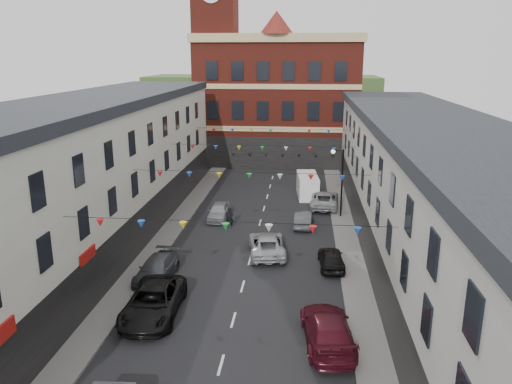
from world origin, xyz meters
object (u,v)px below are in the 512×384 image
(pedestrian, at_px, (230,218))
(car_right_c, at_px, (328,329))
(car_right_e, at_px, (303,219))
(car_right_f, at_px, (324,199))
(car_left_d, at_px, (157,269))
(car_left_c, at_px, (153,302))
(car_left_e, at_px, (219,211))
(street_lamp, at_px, (339,174))
(moving_car, at_px, (267,244))
(car_right_d, at_px, (331,258))
(white_van, at_px, (308,185))

(pedestrian, bearing_deg, car_right_c, -82.50)
(car_right_e, xyz_separation_m, car_right_f, (1.90, 5.50, 0.10))
(car_left_d, xyz_separation_m, car_right_e, (9.10, 10.90, -0.03))
(car_left_c, xyz_separation_m, car_right_c, (9.20, -1.86, -0.01))
(car_right_c, bearing_deg, pedestrian, -72.34)
(car_left_c, relative_size, car_left_e, 1.44)
(street_lamp, relative_size, car_right_c, 1.08)
(car_left_e, relative_size, moving_car, 0.78)
(street_lamp, relative_size, car_left_c, 1.02)
(street_lamp, xyz_separation_m, car_right_d, (-1.05, -10.69, -3.24))
(car_left_e, relative_size, car_right_d, 1.04)
(white_van, bearing_deg, moving_car, -105.25)
(car_right_f, height_order, white_van, white_van)
(street_lamp, relative_size, car_right_e, 1.53)
(car_right_f, bearing_deg, car_right_e, 74.74)
(street_lamp, xyz_separation_m, car_left_d, (-12.05, -13.42, -3.23))
(car_right_c, relative_size, white_van, 1.13)
(car_right_e, distance_m, white_van, 9.14)
(car_right_c, xyz_separation_m, car_right_f, (0.63, 22.77, -0.06))
(car_left_c, xyz_separation_m, pedestrian, (2.00, 14.47, 0.00))
(car_right_f, relative_size, moving_car, 1.03)
(car_right_f, xyz_separation_m, white_van, (-1.54, 3.63, 0.34))
(street_lamp, height_order, car_left_e, street_lamp)
(street_lamp, relative_size, car_left_d, 1.28)
(street_lamp, bearing_deg, car_left_e, -172.39)
(car_left_c, xyz_separation_m, white_van, (8.29, 24.54, 0.27))
(moving_car, xyz_separation_m, white_van, (2.88, 15.35, 0.35))
(moving_car, bearing_deg, street_lamp, -129.84)
(white_van, relative_size, pedestrian, 3.00)
(white_van, distance_m, pedestrian, 11.88)
(car_right_e, relative_size, white_van, 0.80)
(car_right_d, relative_size, car_right_f, 0.73)
(white_van, bearing_deg, car_right_c, -92.66)
(car_left_c, distance_m, pedestrian, 14.60)
(street_lamp, bearing_deg, pedestrian, -158.69)
(car_left_c, bearing_deg, car_right_f, 62.61)
(street_lamp, bearing_deg, car_right_e, -139.51)
(car_right_d, height_order, car_right_f, car_right_f)
(car_left_d, distance_m, car_right_e, 14.20)
(car_left_c, bearing_deg, car_right_c, -13.64)
(street_lamp, relative_size, moving_car, 1.14)
(car_left_d, relative_size, car_right_e, 1.19)
(car_right_f, bearing_deg, car_right_c, 92.22)
(car_left_e, bearing_deg, car_right_d, -45.33)
(car_right_c, height_order, pedestrian, pedestrian)
(street_lamp, bearing_deg, car_left_c, -121.26)
(car_right_c, xyz_separation_m, car_right_d, (0.63, 9.11, -0.14))
(car_left_d, relative_size, car_right_c, 0.84)
(street_lamp, height_order, car_right_f, street_lamp)
(street_lamp, distance_m, moving_car, 10.79)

